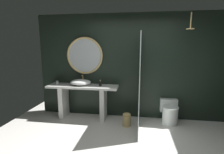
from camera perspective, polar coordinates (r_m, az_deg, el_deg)
name	(u,v)px	position (r m, az deg, el deg)	size (l,w,h in m)	color
back_wall_panel	(131,67)	(4.36, 6.37, 3.38)	(4.80, 0.10, 2.60)	black
vanity_counter	(83,97)	(4.42, -9.57, -6.49)	(1.76, 0.48, 0.85)	silver
vessel_sink	(80,82)	(4.38, -10.41, -1.71)	(0.52, 0.43, 0.24)	white
tumbler_cup	(57,82)	(4.66, -17.75, -1.71)	(0.07, 0.07, 0.09)	silver
soap_dispenser	(100,83)	(4.24, -3.91, -2.08)	(0.06, 0.06, 0.15)	black
round_wall_mirror	(85,56)	(4.45, -9.06, 6.99)	(0.94, 0.05, 0.94)	tan
shower_glass_panel	(139,83)	(3.75, 9.01, -1.86)	(0.02, 1.22, 2.08)	silver
rain_shower_head	(190,27)	(4.07, 24.56, 14.94)	(0.16, 0.16, 0.34)	tan
toilet	(169,112)	(4.41, 18.52, -10.92)	(0.41, 0.56, 0.54)	white
waste_bin	(127,119)	(4.08, 4.88, -13.85)	(0.18, 0.18, 0.31)	tan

